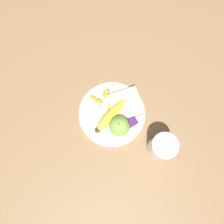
# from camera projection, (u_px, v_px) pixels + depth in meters

# --- Properties ---
(ground_plane) EXTENTS (3.00, 3.00, 0.00)m
(ground_plane) POSITION_uv_depth(u_px,v_px,m) (112.00, 114.00, 0.80)
(ground_plane) COLOR olive
(plate) EXTENTS (0.24, 0.24, 0.01)m
(plate) POSITION_uv_depth(u_px,v_px,m) (112.00, 114.00, 0.79)
(plate) COLOR white
(plate) RESTS_ON ground_plane
(juice_glass) EXTENTS (0.08, 0.08, 0.11)m
(juice_glass) POSITION_uv_depth(u_px,v_px,m) (161.00, 147.00, 0.72)
(juice_glass) COLOR silver
(juice_glass) RESTS_ON ground_plane
(apple) EXTENTS (0.07, 0.07, 0.08)m
(apple) POSITION_uv_depth(u_px,v_px,m) (119.00, 126.00, 0.74)
(apple) COLOR #84BC47
(apple) RESTS_ON plate
(banana) EXTENTS (0.16, 0.08, 0.04)m
(banana) POSITION_uv_depth(u_px,v_px,m) (110.00, 116.00, 0.77)
(banana) COLOR yellow
(banana) RESTS_ON plate
(bread_slice) EXTENTS (0.13, 0.13, 0.02)m
(bread_slice) POSITION_uv_depth(u_px,v_px,m) (126.00, 105.00, 0.79)
(bread_slice) COLOR tan
(bread_slice) RESTS_ON plate
(fork) EXTENTS (0.16, 0.08, 0.00)m
(fork) POSITION_uv_depth(u_px,v_px,m) (111.00, 116.00, 0.79)
(fork) COLOR silver
(fork) RESTS_ON plate
(jam_packet) EXTENTS (0.04, 0.04, 0.02)m
(jam_packet) POSITION_uv_depth(u_px,v_px,m) (130.00, 122.00, 0.77)
(jam_packet) COLOR white
(jam_packet) RESTS_ON plate
(orange_segment_0) EXTENTS (0.03, 0.03, 0.02)m
(orange_segment_0) POSITION_uv_depth(u_px,v_px,m) (99.00, 102.00, 0.79)
(orange_segment_0) COLOR orange
(orange_segment_0) RESTS_ON plate
(orange_segment_1) EXTENTS (0.03, 0.03, 0.02)m
(orange_segment_1) POSITION_uv_depth(u_px,v_px,m) (93.00, 98.00, 0.80)
(orange_segment_1) COLOR orange
(orange_segment_1) RESTS_ON plate
(orange_segment_2) EXTENTS (0.03, 0.04, 0.02)m
(orange_segment_2) POSITION_uv_depth(u_px,v_px,m) (113.00, 98.00, 0.79)
(orange_segment_2) COLOR orange
(orange_segment_2) RESTS_ON plate
(orange_segment_3) EXTENTS (0.03, 0.03, 0.02)m
(orange_segment_3) POSITION_uv_depth(u_px,v_px,m) (107.00, 92.00, 0.80)
(orange_segment_3) COLOR orange
(orange_segment_3) RESTS_ON plate
(orange_segment_4) EXTENTS (0.04, 0.03, 0.02)m
(orange_segment_4) POSITION_uv_depth(u_px,v_px,m) (111.00, 105.00, 0.79)
(orange_segment_4) COLOR orange
(orange_segment_4) RESTS_ON plate
(orange_segment_5) EXTENTS (0.02, 0.03, 0.02)m
(orange_segment_5) POSITION_uv_depth(u_px,v_px,m) (105.00, 94.00, 0.80)
(orange_segment_5) COLOR orange
(orange_segment_5) RESTS_ON plate
(orange_segment_6) EXTENTS (0.03, 0.04, 0.02)m
(orange_segment_6) POSITION_uv_depth(u_px,v_px,m) (107.00, 96.00, 0.80)
(orange_segment_6) COLOR orange
(orange_segment_6) RESTS_ON plate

